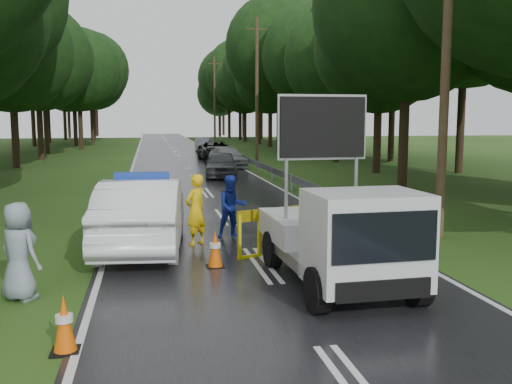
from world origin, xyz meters
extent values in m
plane|color=#1F4012|center=(0.00, 0.00, 0.00)|extent=(160.00, 160.00, 0.00)
cube|color=black|center=(0.00, 30.00, 0.01)|extent=(7.00, 140.00, 0.02)
cylinder|color=gray|center=(3.70, 0.00, 0.35)|extent=(0.12, 0.12, 0.70)
cube|color=gray|center=(3.70, 30.00, 0.55)|extent=(0.05, 60.00, 0.30)
cylinder|color=#422C1F|center=(5.20, 2.00, 5.00)|extent=(0.24, 0.24, 10.00)
cylinder|color=#422C1F|center=(5.20, 28.00, 5.00)|extent=(0.24, 0.24, 10.00)
cube|color=#422C1F|center=(5.20, 28.00, 9.20)|extent=(1.40, 0.08, 0.08)
cylinder|color=#422C1F|center=(5.20, 54.00, 5.00)|extent=(0.24, 0.24, 10.00)
cube|color=#422C1F|center=(5.20, 54.00, 9.20)|extent=(1.40, 0.08, 0.08)
imported|color=white|center=(-2.51, 1.96, 0.85)|extent=(2.25, 5.30, 1.70)
cube|color=#1938A5|center=(-2.51, 1.96, 1.79)|extent=(1.30, 0.47, 0.17)
cube|color=gray|center=(1.11, -1.28, 0.51)|extent=(1.98, 3.95, 0.23)
cube|color=silver|center=(1.08, -0.35, 0.88)|extent=(2.02, 2.29, 0.51)
cube|color=silver|center=(1.17, -2.94, 1.16)|extent=(1.90, 1.54, 1.57)
cube|color=black|center=(1.19, -3.70, 1.34)|extent=(1.71, 0.09, 0.79)
cube|color=black|center=(1.09, -0.72, 2.96)|extent=(1.76, 0.17, 1.20)
cylinder|color=black|center=(0.29, -3.16, 0.39)|extent=(0.29, 0.79, 0.78)
cylinder|color=black|center=(2.05, -3.10, 0.39)|extent=(0.29, 0.79, 0.78)
cylinder|color=black|center=(0.19, -0.20, 0.39)|extent=(0.29, 0.79, 0.78)
cylinder|color=black|center=(1.95, -0.14, 0.39)|extent=(0.29, 0.79, 0.78)
cube|color=yellow|center=(-0.40, 0.52, 0.52)|extent=(0.08, 0.08, 1.03)
cube|color=yellow|center=(0.08, 0.71, 0.52)|extent=(0.08, 0.08, 1.03)
cube|color=yellow|center=(1.52, 1.29, 0.52)|extent=(0.08, 0.08, 1.03)
cube|color=yellow|center=(2.00, 1.48, 0.52)|extent=(0.08, 0.08, 1.03)
cube|color=#F2CC00|center=(0.80, 1.00, 0.98)|extent=(2.51, 1.04, 0.26)
imported|color=yellow|center=(-1.22, 2.21, 0.89)|extent=(0.76, 0.76, 1.78)
imported|color=#1A2FAA|center=(-0.20, 3.00, 0.83)|extent=(0.88, 0.73, 1.65)
imported|color=gray|center=(-4.58, -1.50, 0.86)|extent=(1.00, 0.96, 1.72)
imported|color=#45494E|center=(1.43, 18.07, 0.69)|extent=(2.17, 4.24, 1.38)
imported|color=#94969B|center=(2.53, 24.07, 0.64)|extent=(2.34, 4.63, 1.29)
imported|color=black|center=(2.60, 30.07, 0.72)|extent=(2.59, 5.24, 1.43)
imported|color=#404248|center=(2.60, 40.58, 0.65)|extent=(1.44, 3.95, 1.30)
cube|color=black|center=(-3.50, -4.00, 0.02)|extent=(0.38, 0.38, 0.03)
cone|color=#E95807|center=(-3.50, -4.00, 0.41)|extent=(0.31, 0.31, 0.78)
cube|color=black|center=(-1.00, 0.00, 0.02)|extent=(0.38, 0.38, 0.03)
cone|color=#E95807|center=(-1.00, 0.00, 0.41)|extent=(0.31, 0.31, 0.78)
cube|color=black|center=(0.99, 2.50, 0.01)|extent=(0.32, 0.32, 0.03)
cone|color=#E95807|center=(0.99, 2.50, 0.35)|extent=(0.26, 0.26, 0.66)
cube|color=black|center=(-2.88, 1.07, 0.01)|extent=(0.31, 0.31, 0.03)
cone|color=#E95807|center=(-2.88, 1.07, 0.34)|extent=(0.26, 0.26, 0.65)
cube|color=black|center=(2.40, 3.70, 0.02)|extent=(0.37, 0.37, 0.03)
cone|color=#E95807|center=(2.40, 3.70, 0.40)|extent=(0.30, 0.30, 0.76)
camera|label=1|loc=(-2.32, -11.71, 3.16)|focal=40.00mm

